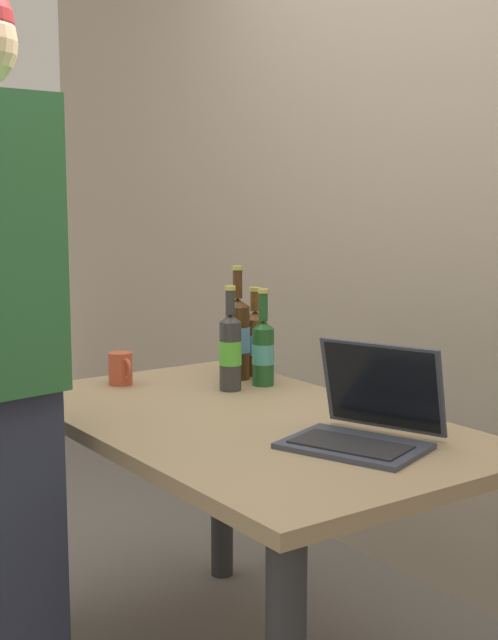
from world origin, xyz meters
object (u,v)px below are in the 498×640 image
object	(u,v)px
beer_bottle_amber	(238,336)
beer_bottle_dark	(230,350)
beer_bottle_brown	(255,341)
beer_bottle_green	(263,350)
laptop	(365,421)
coffee_mug	(121,369)

from	to	relation	value
beer_bottle_amber	beer_bottle_dark	world-z (taller)	beer_bottle_amber
beer_bottle_dark	beer_bottle_brown	size ratio (longest dim) A/B	1.10
beer_bottle_dark	beer_bottle_brown	distance (m)	0.23
beer_bottle_amber	beer_bottle_dark	bearing A→B (deg)	-42.16
beer_bottle_dark	beer_bottle_green	bearing A→B (deg)	90.10
laptop	coffee_mug	distance (m)	0.88
coffee_mug	laptop	bearing A→B (deg)	11.21
beer_bottle_brown	beer_bottle_dark	bearing A→B (deg)	-53.92
beer_bottle_amber	beer_bottle_green	xyz separation A→B (m)	(0.12, 0.01, -0.03)
beer_bottle_green	beer_bottle_dark	size ratio (longest dim) A/B	0.95
beer_bottle_green	beer_bottle_brown	distance (m)	0.15
beer_bottle_green	beer_bottle_dark	bearing A→B (deg)	-89.90
laptop	beer_bottle_dark	distance (m)	0.62
beer_bottle_brown	coffee_mug	world-z (taller)	beer_bottle_brown
beer_bottle_green	coffee_mug	bearing A→B (deg)	-125.92
beer_bottle_amber	beer_bottle_green	distance (m)	0.12
beer_bottle_green	beer_bottle_brown	xyz separation A→B (m)	(-0.13, 0.07, 0.00)
beer_bottle_green	beer_bottle_dark	distance (m)	0.12
beer_bottle_green	coffee_mug	xyz separation A→B (m)	(-0.24, -0.34, -0.06)
beer_bottle_dark	coffee_mug	size ratio (longest dim) A/B	2.85
beer_bottle_green	beer_bottle_dark	world-z (taller)	beer_bottle_dark
beer_bottle_amber	beer_bottle_dark	xyz separation A→B (m)	(0.12, -0.10, -0.01)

